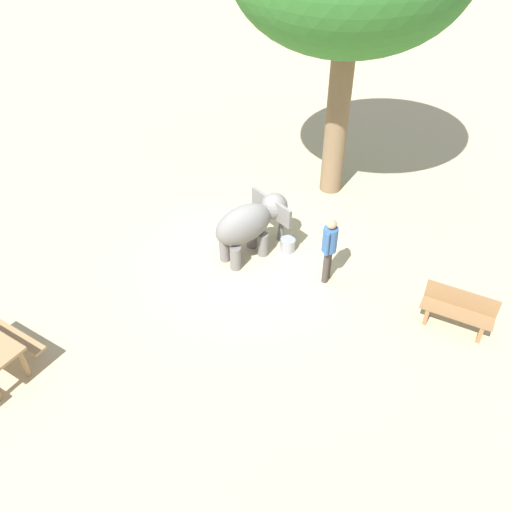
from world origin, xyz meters
The scene contains 5 objects.
ground_plane centered at (0.00, 0.00, 0.00)m, with size 60.00×60.00×0.00m, color tan.
elephant centered at (0.04, -0.09, 0.88)m, with size 1.93×1.68×1.38m.
person_handler centered at (-1.46, 1.11, 0.95)m, with size 0.32×0.44×1.62m.
wooden_bench centered at (-3.61, 2.95, 0.47)m, with size 1.35×1.18×0.88m.
feed_bucket centered at (-0.85, -0.07, 0.16)m, with size 0.36×0.36×0.32m, color gray.
Camera 1 is at (1.61, 9.53, 7.82)m, focal length 36.81 mm.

